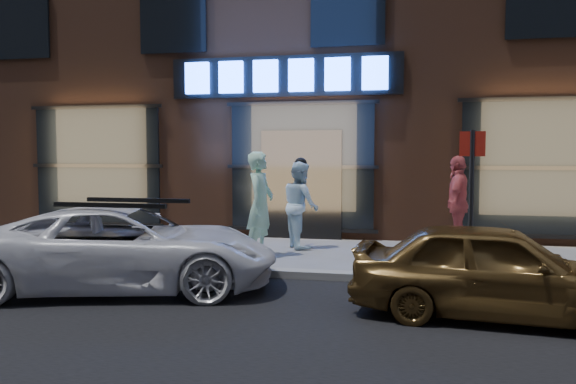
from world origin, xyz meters
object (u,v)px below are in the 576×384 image
at_px(man_bowtie, 260,204).
at_px(sign_post, 471,192).
at_px(white_suv, 125,248).
at_px(passerby, 458,203).
at_px(gold_sedan, 496,270).
at_px(man_cap, 301,205).

distance_m(man_bowtie, sign_post, 3.89).
relative_size(white_suv, sign_post, 1.89).
distance_m(passerby, gold_sedan, 4.66).
height_order(man_cap, white_suv, man_cap).
bearing_deg(gold_sedan, white_suv, 91.27).
xyz_separation_m(man_bowtie, passerby, (3.62, 1.38, -0.04)).
bearing_deg(man_bowtie, sign_post, -108.06).
relative_size(passerby, white_suv, 0.44).
xyz_separation_m(passerby, sign_post, (-0.07, -2.95, 0.42)).
height_order(man_bowtie, passerby, man_bowtie).
bearing_deg(white_suv, gold_sedan, -109.46).
xyz_separation_m(passerby, gold_sedan, (0.04, -4.64, -0.37)).
relative_size(man_cap, passerby, 0.94).
bearing_deg(white_suv, man_bowtie, -37.41).
height_order(passerby, sign_post, sign_post).
relative_size(passerby, gold_sedan, 0.56).
xyz_separation_m(man_bowtie, white_suv, (-1.19, -2.88, -0.38)).
height_order(passerby, white_suv, passerby).
bearing_deg(gold_sedan, sign_post, 9.58).
bearing_deg(passerby, gold_sedan, 13.95).
distance_m(passerby, sign_post, 2.98).
height_order(man_cap, sign_post, sign_post).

